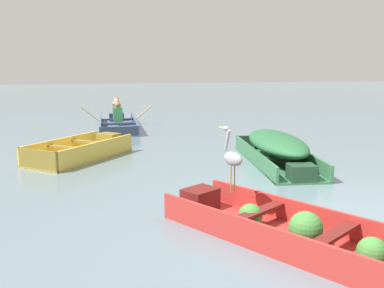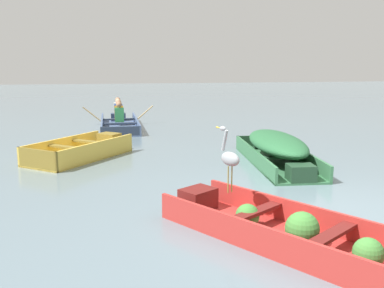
# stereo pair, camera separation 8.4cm
# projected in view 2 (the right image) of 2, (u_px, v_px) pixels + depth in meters

# --- Properties ---
(ground_plane) EXTENTS (80.00, 80.00, 0.00)m
(ground_plane) POSITION_uv_depth(u_px,v_px,m) (344.00, 219.00, 5.74)
(ground_plane) COLOR slate
(dinghy_red_foreground) EXTENTS (2.69, 3.36, 0.42)m
(dinghy_red_foreground) POSITION_uv_depth(u_px,v_px,m) (285.00, 231.00, 4.97)
(dinghy_red_foreground) COLOR #AD2D28
(dinghy_red_foreground) RESTS_ON ground
(skiff_yellow_near_moored) EXTENTS (2.35, 2.54, 0.41)m
(skiff_yellow_near_moored) POSITION_uv_depth(u_px,v_px,m) (84.00, 151.00, 9.48)
(skiff_yellow_near_moored) COLOR #E5BC47
(skiff_yellow_near_moored) RESTS_ON ground
(skiff_green_mid_moored) EXTENTS (1.32, 3.35, 0.63)m
(skiff_green_mid_moored) POSITION_uv_depth(u_px,v_px,m) (277.00, 147.00, 8.80)
(skiff_green_mid_moored) COLOR #387047
(skiff_green_mid_moored) RESTS_ON ground
(rowboat_slate_blue_with_crew) EXTENTS (2.38, 3.52, 0.88)m
(rowboat_slate_blue_with_crew) POSITION_uv_depth(u_px,v_px,m) (119.00, 121.00, 13.96)
(rowboat_slate_blue_with_crew) COLOR #475B7F
(rowboat_slate_blue_with_crew) RESTS_ON ground
(heron_on_dinghy) EXTENTS (0.25, 0.45, 0.84)m
(heron_on_dinghy) POSITION_uv_depth(u_px,v_px,m) (230.00, 157.00, 5.40)
(heron_on_dinghy) COLOR olive
(heron_on_dinghy) RESTS_ON dinghy_red_foreground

